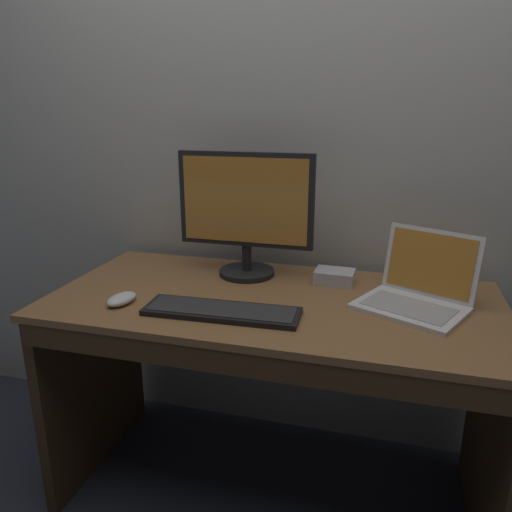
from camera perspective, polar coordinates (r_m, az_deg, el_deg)
The scene contains 8 objects.
ground_plane at distance 2.07m, azimuth 1.78°, elevation -25.40°, with size 14.00×14.00×0.00m, color #2D333D.
back_wall at distance 1.94m, azimuth 5.26°, elevation 15.96°, with size 4.59×0.04×2.72m, color beige.
desk at distance 1.74m, azimuth 1.85°, elevation -12.47°, with size 1.49×0.71×0.78m.
laptop_white at distance 1.64m, azimuth 18.22°, elevation -3.99°, with size 0.40×0.38×0.23m.
external_monitor at distance 1.78m, azimuth -1.21°, elevation 5.01°, with size 0.50×0.21×0.46m.
wired_keyboard at distance 1.52m, azimuth -4.00°, elevation -6.41°, with size 0.49×0.16×0.02m.
computer_mouse at distance 1.64m, azimuth -15.36°, elevation -4.84°, with size 0.07×0.12×0.03m, color white.
external_drive_box at distance 1.79m, azimuth 9.11°, elevation -2.37°, with size 0.14×0.10×0.05m, color silver.
Camera 1 is at (0.35, -1.48, 1.40)m, focal length 34.40 mm.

